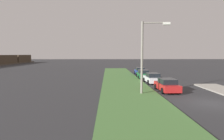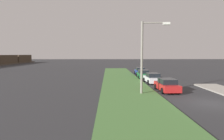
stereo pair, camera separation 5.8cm
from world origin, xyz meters
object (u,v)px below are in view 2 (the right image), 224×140
object	(u,v)px
parked_car_red	(167,85)
streetlight	(145,52)
parked_car_white	(153,78)
parked_car_green	(143,74)
parked_car_blue	(140,71)

from	to	relation	value
parked_car_red	streetlight	world-z (taller)	streetlight
parked_car_white	parked_car_green	bearing A→B (deg)	1.67
parked_car_red	parked_car_white	world-z (taller)	same
parked_car_red	streetlight	xyz separation A→B (m)	(-1.58, 2.78, 3.67)
parked_car_white	parked_car_blue	size ratio (longest dim) A/B	1.00
parked_car_green	streetlight	distance (m)	14.38
parked_car_red	parked_car_white	xyz separation A→B (m)	(6.39, 0.15, 0.00)
parked_car_red	streetlight	size ratio (longest dim) A/B	0.58
parked_car_white	parked_car_green	size ratio (longest dim) A/B	1.00
parked_car_red	parked_car_blue	bearing A→B (deg)	-1.33
parked_car_red	parked_car_green	world-z (taller)	same
parked_car_white	parked_car_green	world-z (taller)	same
parked_car_red	parked_car_green	size ratio (longest dim) A/B	1.00
parked_car_white	parked_car_blue	world-z (taller)	same
parked_car_white	streetlight	xyz separation A→B (m)	(-7.97, 2.64, 3.67)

